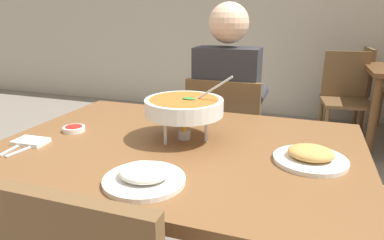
# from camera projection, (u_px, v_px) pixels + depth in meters

# --- Properties ---
(dining_table_main) EXTENTS (1.34, 0.96, 0.78)m
(dining_table_main) POSITION_uv_depth(u_px,v_px,m) (179.00, 170.00, 1.31)
(dining_table_main) COLOR brown
(dining_table_main) RESTS_ON ground_plane
(chair_diner_main) EXTENTS (0.44, 0.44, 0.90)m
(chair_diner_main) POSITION_uv_depth(u_px,v_px,m) (225.00, 142.00, 2.05)
(chair_diner_main) COLOR brown
(chair_diner_main) RESTS_ON ground_plane
(diner_main) EXTENTS (0.40, 0.45, 1.31)m
(diner_main) POSITION_uv_depth(u_px,v_px,m) (228.00, 102.00, 2.00)
(diner_main) COLOR #2D2D38
(diner_main) RESTS_ON ground_plane
(curry_bowl) EXTENTS (0.33, 0.30, 0.26)m
(curry_bowl) POSITION_uv_depth(u_px,v_px,m) (184.00, 107.00, 1.29)
(curry_bowl) COLOR silver
(curry_bowl) RESTS_ON dining_table_main
(rice_plate) EXTENTS (0.24, 0.24, 0.06)m
(rice_plate) POSITION_uv_depth(u_px,v_px,m) (144.00, 176.00, 0.98)
(rice_plate) COLOR white
(rice_plate) RESTS_ON dining_table_main
(appetizer_plate) EXTENTS (0.24, 0.24, 0.06)m
(appetizer_plate) POSITION_uv_depth(u_px,v_px,m) (310.00, 156.00, 1.12)
(appetizer_plate) COLOR white
(appetizer_plate) RESTS_ON dining_table_main
(sauce_dish) EXTENTS (0.09, 0.09, 0.02)m
(sauce_dish) POSITION_uv_depth(u_px,v_px,m) (74.00, 129.00, 1.41)
(sauce_dish) COLOR white
(sauce_dish) RESTS_ON dining_table_main
(napkin_folded) EXTENTS (0.12, 0.09, 0.02)m
(napkin_folded) POSITION_uv_depth(u_px,v_px,m) (31.00, 142.00, 1.28)
(napkin_folded) COLOR white
(napkin_folded) RESTS_ON dining_table_main
(fork_utensil) EXTENTS (0.03, 0.17, 0.01)m
(fork_utensil) POSITION_uv_depth(u_px,v_px,m) (16.00, 147.00, 1.24)
(fork_utensil) COLOR silver
(fork_utensil) RESTS_ON dining_table_main
(spoon_utensil) EXTENTS (0.04, 0.17, 0.01)m
(spoon_utensil) POSITION_uv_depth(u_px,v_px,m) (27.00, 148.00, 1.22)
(spoon_utensil) COLOR silver
(spoon_utensil) RESTS_ON dining_table_main
(chair_bg_corner) EXTENTS (0.49, 0.49, 0.90)m
(chair_bg_corner) POSITION_uv_depth(u_px,v_px,m) (345.00, 93.00, 3.31)
(chair_bg_corner) COLOR brown
(chair_bg_corner) RESTS_ON ground_plane
(chair_bg_window) EXTENTS (0.47, 0.47, 0.90)m
(chair_bg_window) POSITION_uv_depth(u_px,v_px,m) (354.00, 84.00, 3.73)
(chair_bg_window) COLOR brown
(chair_bg_window) RESTS_ON ground_plane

